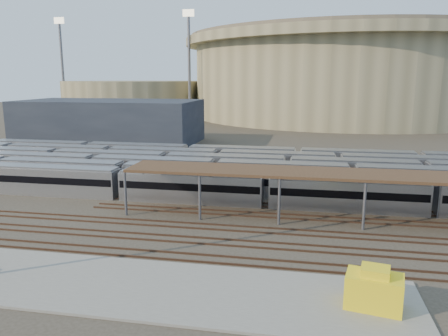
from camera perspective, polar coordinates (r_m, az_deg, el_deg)
name	(u,v)px	position (r m, az deg, el deg)	size (l,w,h in m)	color
ground	(192,223)	(47.12, -4.22, -7.18)	(420.00, 420.00, 0.00)	#383026
apron	(77,281)	(35.96, -18.64, -13.81)	(50.00, 9.00, 0.20)	gray
subway_trains	(236,172)	(63.75, 1.59, -0.47)	(129.49, 23.90, 3.60)	#B8B9BD
inspection_shed	(405,178)	(49.22, 22.62, -1.22)	(60.30, 6.00, 5.30)	#5E5D63
empty_tracks	(178,239)	(42.57, -5.97, -9.19)	(170.00, 9.62, 0.18)	#4C3323
stadium	(343,75)	(183.52, 15.28, 11.67)	(124.00, 124.00, 32.50)	#968B65
secondary_arena	(133,98)	(187.48, -11.84, 8.92)	(56.00, 56.00, 14.00)	#968B65
service_building	(110,121)	(109.07, -14.69, 5.93)	(42.00, 20.00, 10.00)	#1E232D
floodlight_0	(189,62)	(158.71, -4.57, 13.60)	(4.00, 1.00, 38.40)	#5E5D63
floodlight_1	(62,64)	(189.64, -20.38, 12.61)	(4.00, 1.00, 38.40)	#5E5D63
floodlight_3	(261,66)	(204.26, 4.82, 13.16)	(4.00, 1.00, 38.40)	#5E5D63
yellow_equipment	(374,291)	(31.67, 18.98, -14.98)	(3.63, 2.27, 2.27)	yellow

